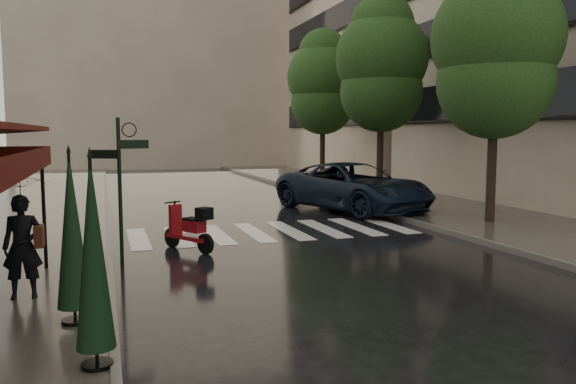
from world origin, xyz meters
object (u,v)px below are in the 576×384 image
parasol_front (93,253)px  parasol_back (72,230)px  parked_car (353,187)px  scooter (190,229)px  pedestrian_with_umbrella (20,198)px

parasol_front → parasol_back: 1.72m
parked_car → parasol_front: (-8.65, -11.79, 0.58)m
scooter → parasol_back: size_ratio=0.62×
pedestrian_with_umbrella → parasol_front: 3.44m
pedestrian_with_umbrella → parasol_front: bearing=-69.3°
pedestrian_with_umbrella → parked_car: (9.78, 8.56, -0.90)m
scooter → parked_car: (6.62, 5.17, 0.34)m
parked_car → parasol_back: size_ratio=2.53×
scooter → parasol_back: bearing=-146.4°
pedestrian_with_umbrella → parked_car: bearing=42.5°
pedestrian_with_umbrella → parked_car: size_ratio=0.40×
parked_car → parasol_front: bearing=-145.2°
parked_car → parasol_back: 13.51m
parasol_back → scooter: bearing=64.6°
pedestrian_with_umbrella → scooter: pedestrian_with_umbrella is taller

